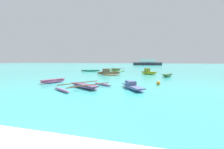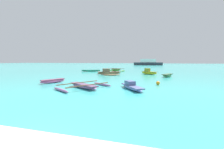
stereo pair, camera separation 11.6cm
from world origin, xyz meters
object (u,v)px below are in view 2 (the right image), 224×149
Objects in this scene: moored_boat_5 at (167,75)px; moored_boat_0 at (91,71)px; moored_boat_2 at (132,86)px; distant_ferry at (148,63)px; moored_boat_7 at (53,81)px; mooring_buoy_0 at (158,83)px; moored_boat_3 at (116,70)px; moored_boat_4 at (84,86)px; moored_boat_6 at (109,73)px; moored_boat_1 at (149,72)px.

moored_boat_0 is at bearing 91.31° from moored_boat_5.
moored_boat_2 is 0.23× the size of distant_ferry.
moored_boat_2 reaches higher than moored_boat_0.
moored_boat_7 reaches higher than mooring_buoy_0.
moored_boat_7 is (-11.23, -8.62, -0.02)m from moored_boat_5.
moored_boat_3 is 0.84× the size of moored_boat_4.
moored_boat_2 is at bearing -92.38° from moored_boat_6.
moored_boat_4 is 0.35× the size of distant_ferry.
distant_ferry reaches higher than moored_boat_6.
moored_boat_4 is 12.56m from moored_boat_5.
moored_boat_0 is 11.15× the size of mooring_buoy_0.
moored_boat_0 is 0.98× the size of moored_boat_3.
mooring_buoy_0 is (-1.43, -7.21, -0.05)m from moored_boat_5.
moored_boat_0 is 1.27× the size of moored_boat_2.
moored_boat_0 is at bearing 34.71° from moored_boat_7.
mooring_buoy_0 is (5.72, 3.12, -0.00)m from moored_boat_4.
moored_boat_0 is 1.45× the size of moored_boat_1.
distant_ferry reaches higher than moored_boat_2.
moored_boat_4 is at bearing -92.86° from distant_ferry.
mooring_buoy_0 is at bearing -54.06° from moored_boat_1.
moored_boat_2 is 3.23m from mooring_buoy_0.
moored_boat_5 is at bearing -35.52° from moored_boat_6.
moored_boat_7 is 7.24× the size of mooring_buoy_0.
mooring_buoy_0 is at bearing 110.22° from moored_boat_2.
moored_boat_7 is at bearing 154.27° from moored_boat_5.
moored_boat_6 is 1.87× the size of moored_boat_7.
moored_boat_1 is at bearing 144.17° from moored_boat_2.
distant_ferry is (-1.55, 48.95, 0.84)m from moored_boat_1.
moored_boat_4 is 13.43× the size of mooring_buoy_0.
moored_boat_4 is at bearing -151.37° from mooring_buoy_0.
moored_boat_0 reaches higher than mooring_buoy_0.
moored_boat_0 is at bearing 142.47° from moored_boat_3.
moored_boat_0 is 7.42m from moored_boat_6.
moored_boat_3 is at bearing 7.82° from moored_boat_0.
mooring_buoy_0 is at bearing -56.38° from moored_boat_7.
moored_boat_6 is (-5.08, 11.00, 0.10)m from moored_boat_2.
moored_boat_6 is 0.35× the size of distant_ferry.
distant_ferry reaches higher than mooring_buoy_0.
moored_boat_3 is (4.52, 2.60, 0.05)m from moored_boat_0.
moored_boat_7 is at bearing -102.80° from moored_boat_0.
moored_boat_0 is at bearing -166.89° from moored_boat_1.
moored_boat_2 is 0.65× the size of moored_boat_6.
moored_boat_3 is at bearing 165.42° from moored_boat_2.
mooring_buoy_0 is at bearing -87.49° from distant_ferry.
mooring_buoy_0 is at bearing -132.01° from moored_boat_3.
mooring_buoy_0 is at bearing -164.47° from moored_boat_5.
moored_boat_7 is (-4.09, 1.70, 0.03)m from moored_boat_4.
moored_boat_5 reaches higher than moored_boat_7.
moored_boat_7 is 9.91m from mooring_buoy_0.
moored_boat_7 is at bearing -171.78° from mooring_buoy_0.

